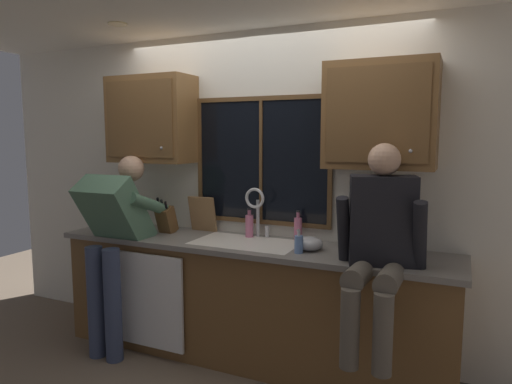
# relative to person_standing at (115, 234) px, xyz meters

# --- Properties ---
(back_wall) EXTENTS (5.43, 0.12, 2.55)m
(back_wall) POSITION_rel_person_standing_xyz_m (1.00, 0.68, 0.31)
(back_wall) COLOR silver
(back_wall) RESTS_ON floor
(ceiling_downlight_left) EXTENTS (0.14, 0.14, 0.01)m
(ceiling_downlight_left) POSITION_rel_person_standing_xyz_m (0.09, 0.02, 1.58)
(ceiling_downlight_left) COLOR #FFEAB2
(window_glass) EXTENTS (1.10, 0.02, 0.95)m
(window_glass) POSITION_rel_person_standing_xyz_m (0.99, 0.61, 0.56)
(window_glass) COLOR black
(window_frame_top) EXTENTS (1.17, 0.02, 0.04)m
(window_frame_top) POSITION_rel_person_standing_xyz_m (0.99, 0.60, 1.05)
(window_frame_top) COLOR brown
(window_frame_bottom) EXTENTS (1.17, 0.02, 0.04)m
(window_frame_bottom) POSITION_rel_person_standing_xyz_m (0.99, 0.60, 0.07)
(window_frame_bottom) COLOR brown
(window_frame_left) EXTENTS (0.03, 0.02, 0.95)m
(window_frame_left) POSITION_rel_person_standing_xyz_m (0.43, 0.60, 0.56)
(window_frame_left) COLOR brown
(window_frame_right) EXTENTS (0.03, 0.02, 0.95)m
(window_frame_right) POSITION_rel_person_standing_xyz_m (1.56, 0.60, 0.56)
(window_frame_right) COLOR brown
(window_mullion_center) EXTENTS (0.02, 0.02, 0.95)m
(window_mullion_center) POSITION_rel_person_standing_xyz_m (0.99, 0.60, 0.56)
(window_mullion_center) COLOR brown
(lower_cabinet_run) EXTENTS (3.03, 0.58, 0.88)m
(lower_cabinet_run) POSITION_rel_person_standing_xyz_m (1.00, 0.33, -0.52)
(lower_cabinet_run) COLOR brown
(lower_cabinet_run) RESTS_ON floor
(countertop) EXTENTS (3.09, 0.62, 0.04)m
(countertop) POSITION_rel_person_standing_xyz_m (1.00, 0.31, -0.06)
(countertop) COLOR slate
(countertop) RESTS_ON lower_cabinet_run
(dishwasher_front) EXTENTS (0.60, 0.02, 0.74)m
(dishwasher_front) POSITION_rel_person_standing_xyz_m (0.32, 0.01, -0.51)
(dishwasher_front) COLOR white
(upper_cabinet_left) EXTENTS (0.73, 0.36, 0.72)m
(upper_cabinet_left) POSITION_rel_person_standing_xyz_m (0.05, 0.45, 0.90)
(upper_cabinet_left) COLOR brown
(upper_cabinet_right) EXTENTS (0.73, 0.36, 0.72)m
(upper_cabinet_right) POSITION_rel_person_standing_xyz_m (1.94, 0.45, 0.90)
(upper_cabinet_right) COLOR brown
(sink) EXTENTS (0.80, 0.46, 0.21)m
(sink) POSITION_rel_person_standing_xyz_m (0.99, 0.32, -0.14)
(sink) COLOR white
(sink) RESTS_ON lower_cabinet_run
(faucet) EXTENTS (0.18, 0.09, 0.40)m
(faucet) POSITION_rel_person_standing_xyz_m (1.00, 0.50, 0.21)
(faucet) COLOR silver
(faucet) RESTS_ON countertop
(person_standing) EXTENTS (0.53, 0.69, 1.57)m
(person_standing) POSITION_rel_person_standing_xyz_m (0.00, 0.00, 0.00)
(person_standing) COLOR #384260
(person_standing) RESTS_ON floor
(person_sitting_on_counter) EXTENTS (0.54, 0.64, 1.26)m
(person_sitting_on_counter) POSITION_rel_person_standing_xyz_m (2.02, 0.05, 0.14)
(person_sitting_on_counter) COLOR #595147
(person_sitting_on_counter) RESTS_ON countertop
(knife_block) EXTENTS (0.12, 0.18, 0.32)m
(knife_block) POSITION_rel_person_standing_xyz_m (0.23, 0.36, 0.07)
(knife_block) COLOR brown
(knife_block) RESTS_ON countertop
(cutting_board) EXTENTS (0.24, 0.08, 0.30)m
(cutting_board) POSITION_rel_person_standing_xyz_m (0.48, 0.54, 0.11)
(cutting_board) COLOR #997047
(cutting_board) RESTS_ON countertop
(mixing_bowl) EXTENTS (0.20, 0.20, 0.10)m
(mixing_bowl) POSITION_rel_person_standing_xyz_m (1.50, 0.30, 0.00)
(mixing_bowl) COLOR #B7B7BC
(mixing_bowl) RESTS_ON countertop
(soap_dispenser) EXTENTS (0.06, 0.07, 0.17)m
(soap_dispenser) POSITION_rel_person_standing_xyz_m (1.46, 0.18, 0.02)
(soap_dispenser) COLOR #668CCC
(soap_dispenser) RESTS_ON countertop
(bottle_green_glass) EXTENTS (0.06, 0.06, 0.24)m
(bottle_green_glass) POSITION_rel_person_standing_xyz_m (1.33, 0.54, 0.05)
(bottle_green_glass) COLOR pink
(bottle_green_glass) RESTS_ON countertop
(bottle_tall_clear) EXTENTS (0.06, 0.06, 0.23)m
(bottle_tall_clear) POSITION_rel_person_standing_xyz_m (0.94, 0.50, 0.05)
(bottle_tall_clear) COLOR pink
(bottle_tall_clear) RESTS_ON countertop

